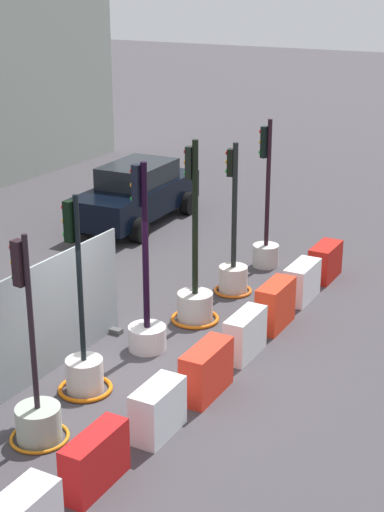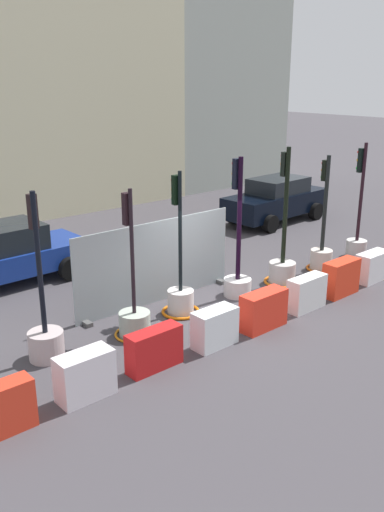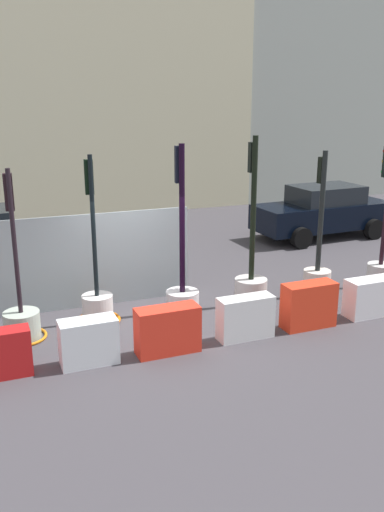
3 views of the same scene
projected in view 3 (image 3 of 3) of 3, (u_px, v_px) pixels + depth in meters
The scene contains 15 objects.
ground_plane at pixel (146, 323), 11.18m from camera, with size 120.00×120.00×0.00m, color #423E43.
traffic_light_2 at pixel (21, 314), 10.37m from camera, with size 0.90×0.90×3.24m.
traffic_light_3 at pixel (97, 298), 11.12m from camera, with size 0.92×0.92×3.40m.
traffic_light_4 at pixel (182, 281), 11.62m from camera, with size 0.71×0.71×3.55m.
traffic_light_5 at pixel (251, 281), 12.06m from camera, with size 0.98×0.98×3.68m.
traffic_light_6 at pixel (317, 272), 12.64m from camera, with size 0.83×0.83×3.32m.
traffic_light_7 at pixel (381, 258), 13.29m from camera, with size 0.62×0.62×3.51m.
construction_barrier_3 at pixel (89, 342), 9.40m from camera, with size 0.99×0.47×0.81m.
construction_barrier_4 at pixel (168, 330), 9.81m from camera, with size 1.15×0.46×0.86m.
construction_barrier_5 at pixel (245, 318), 10.40m from camera, with size 1.09×0.41×0.83m.
construction_barrier_6 at pixel (309, 305), 10.89m from camera, with size 1.09×0.45×0.92m.
construction_barrier_7 at pixel (370, 297), 11.49m from camera, with size 1.10×0.48×0.80m.
car_black_sedan at pixel (323, 211), 17.76m from camera, with size 4.59×2.25×1.69m.
building_main_facade at pixel (43, 34), 21.88m from camera, with size 15.87×7.14×13.56m.
site_fence_panel at pixel (87, 263), 11.81m from camera, with size 4.59×0.50×2.06m.
Camera 3 is at (-2.85, -9.99, 4.46)m, focal length 38.53 mm.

